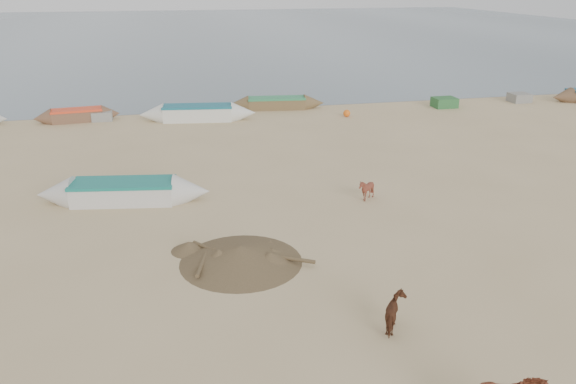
% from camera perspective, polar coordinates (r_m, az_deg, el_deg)
% --- Properties ---
extents(ground, '(140.00, 140.00, 0.00)m').
position_cam_1_polar(ground, '(16.89, 3.01, -7.94)').
color(ground, tan).
rests_on(ground, ground).
extents(sea, '(160.00, 160.00, 0.00)m').
position_cam_1_polar(sea, '(96.64, -10.61, 15.84)').
color(sea, slate).
rests_on(sea, ground).
extents(calf_front, '(0.85, 0.77, 0.88)m').
position_cam_1_polar(calf_front, '(22.02, 7.97, 0.26)').
color(calf_front, brown).
rests_on(calf_front, ground).
extents(calf_right, '(0.80, 0.93, 0.90)m').
position_cam_1_polar(calf_right, '(14.33, 11.02, -12.04)').
color(calf_right, '#542D1B').
rests_on(calf_right, ground).
extents(near_canoe, '(6.74, 2.44, 0.84)m').
position_cam_1_polar(near_canoe, '(22.55, -16.35, 0.03)').
color(near_canoe, beige).
rests_on(near_canoe, ground).
extents(debris_pile, '(4.58, 4.58, 0.53)m').
position_cam_1_polar(debris_pile, '(17.28, -4.81, -6.29)').
color(debris_pile, brown).
rests_on(debris_pile, ground).
extents(waterline_canoes, '(59.30, 4.17, 0.94)m').
position_cam_1_polar(waterline_canoes, '(35.64, -11.14, 8.07)').
color(waterline_canoes, brown).
rests_on(waterline_canoes, ground).
extents(beach_clutter, '(44.78, 3.32, 0.64)m').
position_cam_1_polar(beach_clutter, '(35.62, -0.66, 8.25)').
color(beach_clutter, '#2C623B').
rests_on(beach_clutter, ground).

